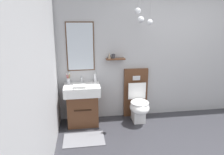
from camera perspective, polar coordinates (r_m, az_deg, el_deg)
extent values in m
cube|color=#A8A8AA|center=(4.43, 16.29, 6.91)|extent=(4.83, 0.12, 2.63)
cube|color=#4C301E|center=(3.94, -8.66, 8.31)|extent=(0.51, 0.02, 0.90)
cube|color=silver|center=(3.93, -8.66, 8.29)|extent=(0.47, 0.01, 0.86)
cube|color=#56331E|center=(3.96, 0.96, 5.10)|extent=(0.36, 0.14, 0.02)
cone|color=gray|center=(3.92, -0.74, 6.03)|extent=(0.05, 0.05, 0.12)
cylinder|color=#333338|center=(3.95, 0.36, 5.84)|extent=(0.07, 0.07, 0.08)
sphere|color=silver|center=(3.61, 10.27, 14.67)|extent=(0.09, 0.09, 0.09)
sphere|color=silver|center=(3.76, 7.87, 15.41)|extent=(0.11, 0.11, 0.11)
sphere|color=silver|center=(3.80, 7.07, 17.61)|extent=(0.10, 0.10, 0.10)
cube|color=#A8A8AA|center=(2.32, -21.03, -1.22)|extent=(0.12, 3.73, 2.63)
cube|color=slate|center=(3.67, -7.67, -16.40)|extent=(0.68, 0.44, 0.01)
cube|color=#56331E|center=(4.06, -7.97, -8.41)|extent=(0.56, 0.46, 0.60)
cube|color=black|center=(3.82, -7.97, -8.89)|extent=(0.31, 0.01, 0.02)
cube|color=white|center=(3.92, -8.19, -3.28)|extent=(0.66, 0.50, 0.17)
cube|color=silver|center=(3.87, -8.23, -2.42)|extent=(0.41, 0.27, 0.03)
cylinder|color=silver|center=(4.07, -8.29, -0.48)|extent=(0.03, 0.03, 0.11)
cylinder|color=silver|center=(4.00, -8.31, -0.04)|extent=(0.02, 0.11, 0.02)
cube|color=#56331E|center=(4.30, 6.37, -4.06)|extent=(0.48, 0.10, 1.00)
cube|color=silver|center=(4.15, 6.69, -0.15)|extent=(0.15, 0.01, 0.09)
cube|color=white|center=(4.19, 7.16, -9.52)|extent=(0.22, 0.30, 0.34)
ellipsoid|color=white|center=(4.06, 7.53, -8.08)|extent=(0.37, 0.46, 0.24)
torus|color=white|center=(4.02, 7.58, -6.85)|extent=(0.35, 0.35, 0.04)
cube|color=white|center=(4.16, 6.84, -3.66)|extent=(0.35, 0.03, 0.33)
cylinder|color=silver|center=(4.05, -11.82, -0.85)|extent=(0.07, 0.07, 0.09)
cylinder|color=yellow|center=(4.04, -11.63, -0.02)|extent=(0.04, 0.03, 0.17)
cube|color=white|center=(4.00, -11.52, 1.14)|extent=(0.02, 0.02, 0.03)
cylinder|color=yellow|center=(4.05, -11.90, 0.02)|extent=(0.02, 0.03, 0.17)
cube|color=white|center=(4.01, -11.90, 1.18)|extent=(0.01, 0.02, 0.03)
cylinder|color=#DB3847|center=(4.04, -12.10, -0.15)|extent=(0.03, 0.02, 0.16)
cube|color=white|center=(4.02, -12.35, 0.93)|extent=(0.02, 0.02, 0.03)
cylinder|color=#DB3847|center=(4.02, -11.92, -0.19)|extent=(0.02, 0.02, 0.16)
cube|color=white|center=(3.99, -11.91, 0.91)|extent=(0.01, 0.02, 0.03)
cylinder|color=white|center=(4.05, -4.63, -0.09)|extent=(0.06, 0.06, 0.16)
cylinder|color=silver|center=(4.02, -4.66, 1.25)|extent=(0.02, 0.02, 0.04)
cube|color=white|center=(3.75, -8.84, -2.48)|extent=(0.22, 0.16, 0.04)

